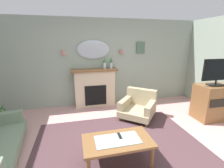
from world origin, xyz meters
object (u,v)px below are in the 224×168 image
Objects in this scene: coffee_table at (118,143)px; armchair_near_fireplace at (138,106)px; wall_sconce_right at (121,51)px; tv_remote at (120,136)px; tv_cabinet at (212,102)px; mantel_vase_centre at (104,63)px; tv_flatscreen at (218,71)px; fireplace at (95,88)px; mantel_vase_left at (111,62)px; framed_picture at (141,48)px; wall_sconce_left at (63,52)px; wall_mirror at (93,50)px; potted_plant_small_fern at (1,114)px.

coffee_table is 1.78m from armchair_near_fireplace.
wall_sconce_right reaches higher than armchair_near_fireplace.
tv_remote is 2.85m from tv_cabinet.
coffee_table is (-0.28, -2.48, -0.95)m from mantel_vase_centre.
mantel_vase_centre is at bearing 148.31° from tv_flatscreen.
armchair_near_fireplace is at bearing 56.58° from tv_remote.
fireplace is 0.92m from mantel_vase_left.
framed_picture reaches higher than armchair_near_fireplace.
wall_sconce_left is at bearing -178.54° from framed_picture.
coffee_table is (0.87, -2.60, -1.28)m from wall_sconce_left.
fireplace is 0.82m from mantel_vase_centre.
wall_sconce_right reaches higher than tv_flatscreen.
mantel_vase_left is 0.35× the size of wall_mirror.
wall_sconce_right is (0.85, -0.05, -0.05)m from wall_mirror.
wall_mirror reaches higher than mantel_vase_centre.
mantel_vase_left is 0.40× the size of tv_flatscreen.
armchair_near_fireplace is 1.86m from tv_cabinet.
potted_plant_small_fern is at bearing -169.48° from mantel_vase_centre.
mantel_vase_centre is at bearing 125.30° from armchair_near_fireplace.
fireplace is 1.51× the size of tv_cabinet.
fireplace is 2.51m from coffee_table.
tv_cabinet reaches higher than armchair_near_fireplace.
tv_remote is 0.32× the size of potted_plant_small_fern.
coffee_table is at bearing -161.10° from tv_flatscreen.
mantel_vase_centre is at bearing -171.47° from framed_picture.
tv_cabinet is at bearing -31.34° from mantel_vase_centre.
framed_picture is at bearing 9.91° from potted_plant_small_fern.
wall_sconce_right is 1.76m from armchair_near_fireplace.
wall_mirror reaches higher than tv_cabinet.
armchair_near_fireplace is at bearing -45.53° from fireplace.
fireplace reaches higher than tv_cabinet.
coffee_table is (0.02, -2.65, -1.33)m from wall_mirror.
wall_sconce_left reaches higher than tv_cabinet.
wall_sconce_right is at bearing 6.16° from fireplace.
potted_plant_small_fern is at bearing -169.18° from wall_sconce_right.
tv_flatscreen is at bearing 17.71° from tv_remote.
mantel_vase_left is 0.29× the size of armchair_near_fireplace.
tv_flatscreen is at bearing -40.53° from wall_sconce_right.
fireplace is at bearing 134.47° from armchair_near_fireplace.
wall_sconce_left reaches higher than tv_flatscreen.
tv_cabinet is 1.82× the size of potted_plant_small_fern.
tv_remote is at bearing -162.29° from tv_flatscreen.
mantel_vase_centre is at bearing 83.64° from coffee_table.
wall_mirror is 0.85m from wall_sconce_right.
mantel_vase_left is 1.10m from framed_picture.
framed_picture is at bearing 60.95° from coffee_table.
coffee_table is 3.04m from tv_flatscreen.
fireplace is at bearing -173.84° from wall_sconce_right.
fireplace is 3.18m from tv_cabinet.
mantel_vase_left is at bearing 116.88° from armchair_near_fireplace.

